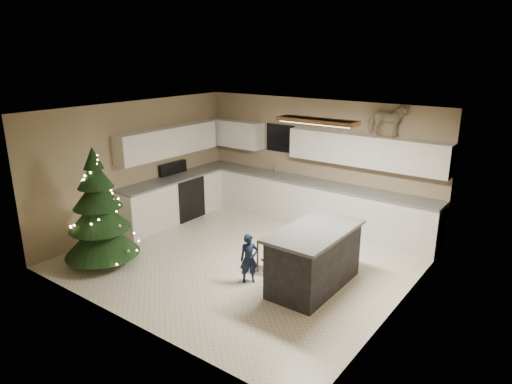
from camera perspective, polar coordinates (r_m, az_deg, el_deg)
ground_plane at (r=8.20m, az=-1.47°, el=-8.29°), size 5.50×5.50×0.00m
room_shell at (r=7.60m, az=-1.42°, el=3.67°), size 5.52×5.02×2.61m
cabinetry at (r=9.67m, az=0.23°, el=0.56°), size 5.50×3.20×2.00m
island at (r=7.16m, az=7.29°, el=-8.16°), size 0.90×1.70×0.95m
bar_stool at (r=7.57m, az=1.36°, el=-6.87°), size 0.31×0.31×0.59m
christmas_tree at (r=8.14m, az=-19.01°, el=-3.02°), size 1.29×1.25×2.06m
toddler at (r=7.25m, az=-0.88°, el=-8.33°), size 0.34×0.35×0.81m
rocking_horse at (r=8.78m, az=16.10°, el=8.61°), size 0.76×0.54×0.61m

